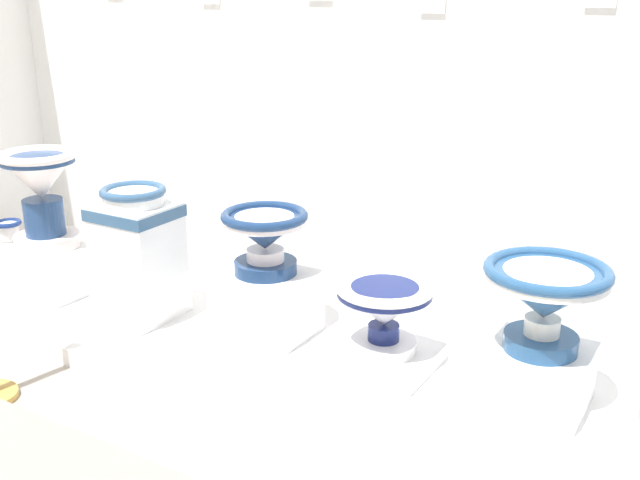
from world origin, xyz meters
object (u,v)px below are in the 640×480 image
object	(u,v)px
plinth_block_pale_glazed	(51,269)
plinth_block_central_ornate	(266,302)
antique_toilet_leftmost	(546,293)
antique_toilet_pale_glazed	(41,187)
plinth_block_rightmost	(141,295)
plinth_block_leftmost	(537,377)
antique_toilet_slender_white	(384,305)
decorative_vase_corner	(13,258)
antique_toilet_rightmost	(136,229)
plinth_block_slender_white	(383,357)
antique_toilet_central_ornate	(265,233)

from	to	relation	value
plinth_block_pale_glazed	plinth_block_central_ornate	bearing A→B (deg)	8.40
antique_toilet_leftmost	antique_toilet_pale_glazed	bearing A→B (deg)	-175.98
plinth_block_pale_glazed	plinth_block_rightmost	size ratio (longest dim) A/B	1.09
plinth_block_central_ornate	plinth_block_leftmost	world-z (taller)	plinth_block_central_ornate
plinth_block_rightmost	antique_toilet_slender_white	bearing A→B (deg)	7.06
plinth_block_pale_glazed	antique_toilet_pale_glazed	bearing A→B (deg)	0.00
plinth_block_leftmost	decorative_vase_corner	bearing A→B (deg)	-178.83
plinth_block_pale_glazed	antique_toilet_slender_white	bearing A→B (deg)	4.92
antique_toilet_rightmost	antique_toilet_slender_white	xyz separation A→B (m)	(1.13, 0.14, -0.16)
plinth_block_slender_white	decorative_vase_corner	xyz separation A→B (m)	(-2.15, -0.04, 0.03)
decorative_vase_corner	antique_toilet_pale_glazed	bearing A→B (deg)	-13.95
antique_toilet_slender_white	antique_toilet_leftmost	world-z (taller)	antique_toilet_leftmost
plinth_block_pale_glazed	antique_toilet_pale_glazed	distance (m)	0.41
antique_toilet_leftmost	decorative_vase_corner	xyz separation A→B (m)	(-2.74, -0.06, -0.36)
antique_toilet_slender_white	plinth_block_central_ornate	bearing A→B (deg)	177.75
plinth_block_central_ornate	antique_toilet_slender_white	size ratio (longest dim) A/B	1.03
antique_toilet_rightmost	plinth_block_slender_white	world-z (taller)	antique_toilet_rightmost
decorative_vase_corner	antique_toilet_slender_white	bearing A→B (deg)	1.10
plinth_block_pale_glazed	plinth_block_leftmost	bearing A→B (deg)	4.02
plinth_block_slender_white	antique_toilet_leftmost	bearing A→B (deg)	1.42
plinth_block_pale_glazed	plinth_block_central_ornate	size ratio (longest dim) A/B	0.95
plinth_block_leftmost	decorative_vase_corner	distance (m)	2.74
plinth_block_rightmost	antique_toilet_leftmost	bearing A→B (deg)	5.14
plinth_block_rightmost	plinth_block_pale_glazed	bearing A→B (deg)	-179.27
antique_toilet_pale_glazed	antique_toilet_rightmost	xyz separation A→B (m)	(0.58, 0.01, -0.11)
plinth_block_rightmost	antique_toilet_rightmost	xyz separation A→B (m)	(0.00, 0.00, 0.31)
antique_toilet_leftmost	decorative_vase_corner	bearing A→B (deg)	-178.83
plinth_block_central_ornate	antique_toilet_central_ornate	size ratio (longest dim) A/B	1.09
antique_toilet_slender_white	plinth_block_leftmost	world-z (taller)	antique_toilet_slender_white
antique_toilet_rightmost	antique_toilet_slender_white	size ratio (longest dim) A/B	1.02
antique_toilet_rightmost	plinth_block_leftmost	xyz separation A→B (m)	(1.73, 0.16, -0.31)
plinth_block_slender_white	decorative_vase_corner	distance (m)	2.15
plinth_block_slender_white	antique_toilet_slender_white	distance (m)	0.22
antique_toilet_leftmost	antique_toilet_central_ornate	bearing A→B (deg)	179.62
plinth_block_central_ornate	antique_toilet_central_ornate	distance (m)	0.31
antique_toilet_central_ornate	decorative_vase_corner	bearing A→B (deg)	-177.70
antique_toilet_pale_glazed	decorative_vase_corner	bearing A→B (deg)	166.05
antique_toilet_central_ornate	antique_toilet_leftmost	bearing A→B (deg)	-0.38
plinth_block_rightmost	antique_toilet_central_ornate	size ratio (longest dim) A/B	0.96
plinth_block_central_ornate	antique_toilet_central_ornate	world-z (taller)	antique_toilet_central_ornate
plinth_block_slender_white	antique_toilet_slender_white	size ratio (longest dim) A/B	1.03
plinth_block_slender_white	decorative_vase_corner	world-z (taller)	decorative_vase_corner
plinth_block_leftmost	antique_toilet_central_ornate	bearing A→B (deg)	179.62
plinth_block_leftmost	plinth_block_slender_white	bearing A→B (deg)	-178.58
plinth_block_leftmost	antique_toilet_leftmost	size ratio (longest dim) A/B	0.80
plinth_block_rightmost	plinth_block_central_ornate	world-z (taller)	plinth_block_central_ornate
antique_toilet_slender_white	plinth_block_leftmost	bearing A→B (deg)	1.42
antique_toilet_rightmost	antique_toilet_leftmost	bearing A→B (deg)	5.14
plinth_block_central_ornate	plinth_block_slender_white	world-z (taller)	plinth_block_central_ornate
plinth_block_central_ornate	plinth_block_leftmost	bearing A→B (deg)	-0.38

